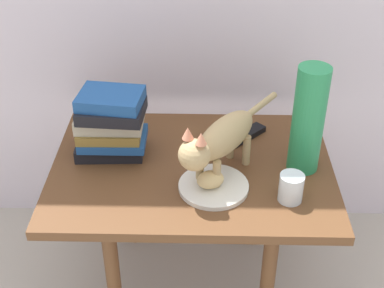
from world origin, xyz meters
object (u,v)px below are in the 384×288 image
Objects in this scene: bread_roll at (210,180)px; tv_remote at (246,135)px; green_vase at (308,120)px; candle_jar at (291,189)px; side_table at (192,183)px; cat at (220,140)px; book_stack at (111,124)px; plate at (214,186)px.

bread_roll reaches higher than tv_remote.
green_vase reaches higher than candle_jar.
side_table is 2.56× the size of green_vase.
bread_roll is at bearing -110.84° from cat.
candle_jar is at bearing -9.22° from bread_roll.
candle_jar is at bearing -109.58° from green_vase.
bread_roll is (0.06, -0.12, 0.11)m from side_table.
book_stack is 1.53× the size of tv_remote.
book_stack reaches higher than bread_roll.
candle_jar reaches higher than plate.
green_vase reaches higher than cat.
tv_remote is at bearing 67.77° from plate.
tv_remote is (-0.10, 0.32, -0.03)m from candle_jar.
book_stack is (-0.33, 0.12, -0.03)m from cat.
plate is at bearing -157.23° from green_vase.
cat is 0.27m from green_vase.
cat reaches higher than bread_roll.
side_table is 3.79× the size of book_stack.
book_stack is 0.45m from tv_remote.
book_stack is at bearing 149.41° from bread_roll.
green_vase is (0.34, 0.00, 0.24)m from side_table.
cat is 4.75× the size of candle_jar.
plate is 2.42× the size of candle_jar.
book_stack is at bearing 157.72° from candle_jar.
green_vase is 0.28m from tv_remote.
tv_remote is at bearing 135.31° from green_vase.
plate is 0.14m from cat.
tv_remote is (0.11, 0.27, 0.00)m from plate.
bread_roll is at bearing -158.06° from tv_remote.
cat is (0.08, -0.05, 0.20)m from side_table.
side_table is 4.22× the size of plate.
cat is at bearing -33.39° from side_table.
tv_remote is at bearing 42.45° from side_table.
plate is at bearing -105.10° from cat.
side_table is 10.22× the size of candle_jar.
green_vase is 2.26× the size of tv_remote.
cat is 1.19× the size of green_vase.
bread_roll is at bearing 170.78° from candle_jar.
bread_roll is at bearing -65.18° from side_table.
book_stack is 0.68× the size of green_vase.
bread_roll is 0.24× the size of green_vase.
tv_remote is (0.12, 0.28, -0.03)m from bread_roll.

